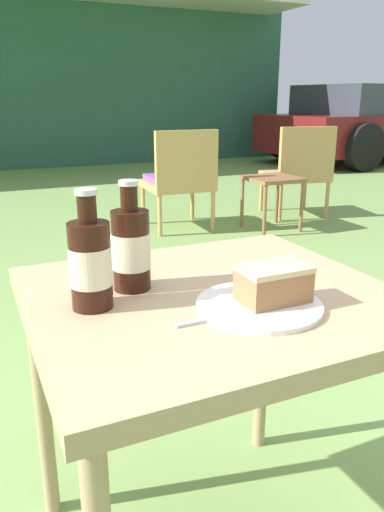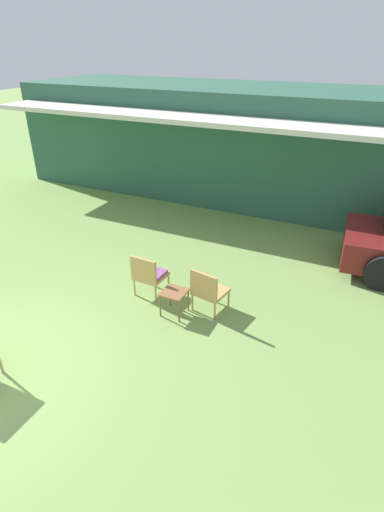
{
  "view_description": "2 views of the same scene",
  "coord_description": "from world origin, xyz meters",
  "px_view_note": "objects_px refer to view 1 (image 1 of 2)",
  "views": [
    {
      "loc": [
        -0.44,
        -0.86,
        1.08
      ],
      "look_at": [
        0.0,
        0.1,
        0.74
      ],
      "focal_mm": 35.0,
      "sensor_mm": 36.0,
      "label": 1
    },
    {
      "loc": [
        4.64,
        -2.37,
        4.23
      ],
      "look_at": [
        1.99,
        3.18,
        0.9
      ],
      "focal_mm": 28.0,
      "sensor_mm": 36.0,
      "label": 2
    }
  ],
  "objects_px": {
    "wicker_chair_plain": "(299,168)",
    "patio_table": "(212,327)",
    "parked_car": "(374,124)",
    "cake_on_plate": "(267,293)",
    "wicker_chair_cushioned": "(180,177)",
    "cola_bottle_far": "(90,263)",
    "cola_bottle_near": "(131,248)",
    "garden_side_table": "(272,185)"
  },
  "relations": [
    {
      "from": "wicker_chair_plain",
      "to": "patio_table",
      "type": "height_order",
      "value": "wicker_chair_plain"
    },
    {
      "from": "parked_car",
      "to": "cake_on_plate",
      "type": "distance_m",
      "value": 8.72
    },
    {
      "from": "wicker_chair_cushioned",
      "to": "patio_table",
      "type": "height_order",
      "value": "wicker_chair_cushioned"
    },
    {
      "from": "patio_table",
      "to": "cake_on_plate",
      "type": "xyz_separation_m",
      "value": [
        0.06,
        -0.11,
        0.11
      ]
    },
    {
      "from": "parked_car",
      "to": "cola_bottle_far",
      "type": "xyz_separation_m",
      "value": [
        -6.5,
        -6.0,
        0.15
      ]
    },
    {
      "from": "cola_bottle_far",
      "to": "wicker_chair_plain",
      "type": "bearing_deg",
      "value": 47.85
    },
    {
      "from": "wicker_chair_cushioned",
      "to": "cake_on_plate",
      "type": "relative_size",
      "value": 3.44
    },
    {
      "from": "parked_car",
      "to": "cola_bottle_near",
      "type": "distance_m",
      "value": 8.73
    },
    {
      "from": "patio_table",
      "to": "cola_bottle_near",
      "type": "relative_size",
      "value": 3.22
    },
    {
      "from": "cola_bottle_near",
      "to": "cola_bottle_far",
      "type": "height_order",
      "value": "same"
    },
    {
      "from": "parked_car",
      "to": "wicker_chair_cushioned",
      "type": "height_order",
      "value": "parked_car"
    },
    {
      "from": "wicker_chair_plain",
      "to": "garden_side_table",
      "type": "height_order",
      "value": "wicker_chair_plain"
    },
    {
      "from": "garden_side_table",
      "to": "cola_bottle_far",
      "type": "distance_m",
      "value": 3.4
    },
    {
      "from": "garden_side_table",
      "to": "cake_on_plate",
      "type": "relative_size",
      "value": 1.85
    },
    {
      "from": "cola_bottle_far",
      "to": "garden_side_table",
      "type": "bearing_deg",
      "value": 50.56
    },
    {
      "from": "garden_side_table",
      "to": "cake_on_plate",
      "type": "bearing_deg",
      "value": -123.82
    },
    {
      "from": "parked_car",
      "to": "cola_bottle_far",
      "type": "bearing_deg",
      "value": -142.06
    },
    {
      "from": "cake_on_plate",
      "to": "cola_bottle_near",
      "type": "height_order",
      "value": "cola_bottle_near"
    },
    {
      "from": "garden_side_table",
      "to": "wicker_chair_cushioned",
      "type": "bearing_deg",
      "value": 154.42
    },
    {
      "from": "wicker_chair_cushioned",
      "to": "cola_bottle_near",
      "type": "distance_m",
      "value": 3.2
    },
    {
      "from": "parked_car",
      "to": "wicker_chair_cushioned",
      "type": "bearing_deg",
      "value": -153.58
    },
    {
      "from": "wicker_chair_plain",
      "to": "cola_bottle_far",
      "type": "distance_m",
      "value": 3.95
    },
    {
      "from": "cake_on_plate",
      "to": "cola_bottle_far",
      "type": "xyz_separation_m",
      "value": [
        -0.31,
        0.14,
        0.06
      ]
    },
    {
      "from": "garden_side_table",
      "to": "cake_on_plate",
      "type": "height_order",
      "value": "cake_on_plate"
    },
    {
      "from": "parked_car",
      "to": "garden_side_table",
      "type": "relative_size",
      "value": 9.38
    },
    {
      "from": "wicker_chair_plain",
      "to": "cake_on_plate",
      "type": "distance_m",
      "value": 3.86
    },
    {
      "from": "garden_side_table",
      "to": "cola_bottle_far",
      "type": "xyz_separation_m",
      "value": [
        -2.15,
        -2.61,
        0.4
      ]
    },
    {
      "from": "wicker_chair_plain",
      "to": "cola_bottle_far",
      "type": "height_order",
      "value": "cola_bottle_far"
    },
    {
      "from": "patio_table",
      "to": "cola_bottle_far",
      "type": "xyz_separation_m",
      "value": [
        -0.24,
        0.03,
        0.17
      ]
    },
    {
      "from": "cola_bottle_far",
      "to": "cake_on_plate",
      "type": "bearing_deg",
      "value": -24.14
    },
    {
      "from": "cake_on_plate",
      "to": "cola_bottle_far",
      "type": "height_order",
      "value": "cola_bottle_far"
    },
    {
      "from": "cake_on_plate",
      "to": "cola_bottle_near",
      "type": "distance_m",
      "value": 0.29
    },
    {
      "from": "patio_table",
      "to": "cake_on_plate",
      "type": "height_order",
      "value": "cake_on_plate"
    },
    {
      "from": "wicker_chair_plain",
      "to": "cake_on_plate",
      "type": "bearing_deg",
      "value": 62.76
    },
    {
      "from": "parked_car",
      "to": "wicker_chair_plain",
      "type": "xyz_separation_m",
      "value": [
        -3.85,
        -3.08,
        -0.18
      ]
    },
    {
      "from": "cola_bottle_near",
      "to": "garden_side_table",
      "type": "bearing_deg",
      "value": 51.21
    },
    {
      "from": "wicker_chair_plain",
      "to": "wicker_chair_cushioned",
      "type": "bearing_deg",
      "value": 9.09
    },
    {
      "from": "garden_side_table",
      "to": "cola_bottle_far",
      "type": "height_order",
      "value": "cola_bottle_far"
    },
    {
      "from": "wicker_chair_cushioned",
      "to": "garden_side_table",
      "type": "bearing_deg",
      "value": 156.74
    },
    {
      "from": "wicker_chair_plain",
      "to": "cola_bottle_far",
      "type": "bearing_deg",
      "value": 58.0
    },
    {
      "from": "garden_side_table",
      "to": "cola_bottle_near",
      "type": "relative_size",
      "value": 1.96
    },
    {
      "from": "cake_on_plate",
      "to": "wicker_chair_plain",
      "type": "bearing_deg",
      "value": 52.61
    }
  ]
}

